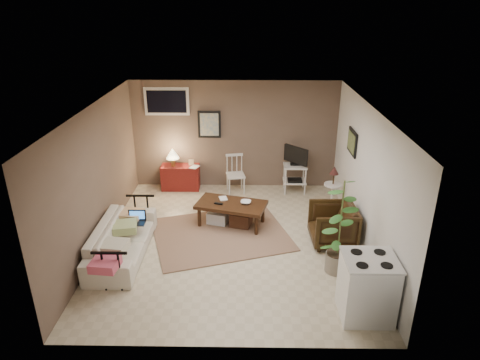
{
  "coord_description": "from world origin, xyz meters",
  "views": [
    {
      "loc": [
        0.26,
        -6.55,
        3.96
      ],
      "look_at": [
        0.15,
        0.35,
        1.04
      ],
      "focal_mm": 32.0,
      "sensor_mm": 36.0,
      "label": 1
    }
  ],
  "objects_px": {
    "spindle_chair": "(235,175)",
    "tv_stand": "(295,168)",
    "side_table": "(333,183)",
    "armchair": "(333,223)",
    "coffee_table": "(231,212)",
    "sofa": "(121,234)",
    "stove": "(367,287)",
    "potted_plant": "(340,224)",
    "red_console": "(180,175)"
  },
  "relations": [
    {
      "from": "red_console",
      "to": "coffee_table",
      "type": "bearing_deg",
      "value": -54.21
    },
    {
      "from": "spindle_chair",
      "to": "sofa",
      "type": "bearing_deg",
      "value": -125.16
    },
    {
      "from": "coffee_table",
      "to": "side_table",
      "type": "distance_m",
      "value": 2.15
    },
    {
      "from": "coffee_table",
      "to": "red_console",
      "type": "xyz_separation_m",
      "value": [
        -1.2,
        1.67,
        0.07
      ]
    },
    {
      "from": "sofa",
      "to": "tv_stand",
      "type": "distance_m",
      "value": 4.07
    },
    {
      "from": "spindle_chair",
      "to": "side_table",
      "type": "xyz_separation_m",
      "value": [
        1.97,
        -0.87,
        0.19
      ]
    },
    {
      "from": "spindle_chair",
      "to": "armchair",
      "type": "distance_m",
      "value": 2.77
    },
    {
      "from": "sofa",
      "to": "stove",
      "type": "distance_m",
      "value": 3.94
    },
    {
      "from": "sofa",
      "to": "spindle_chair",
      "type": "xyz_separation_m",
      "value": [
        1.82,
        2.59,
        0.01
      ]
    },
    {
      "from": "potted_plant",
      "to": "coffee_table",
      "type": "bearing_deg",
      "value": 139.34
    },
    {
      "from": "sofa",
      "to": "potted_plant",
      "type": "bearing_deg",
      "value": -96.8
    },
    {
      "from": "side_table",
      "to": "potted_plant",
      "type": "bearing_deg",
      "value": -98.16
    },
    {
      "from": "potted_plant",
      "to": "side_table",
      "type": "bearing_deg",
      "value": 81.84
    },
    {
      "from": "sofa",
      "to": "potted_plant",
      "type": "distance_m",
      "value": 3.54
    },
    {
      "from": "tv_stand",
      "to": "sofa",
      "type": "bearing_deg",
      "value": -140.26
    },
    {
      "from": "spindle_chair",
      "to": "armchair",
      "type": "height_order",
      "value": "spindle_chair"
    },
    {
      "from": "sofa",
      "to": "armchair",
      "type": "distance_m",
      "value": 3.59
    },
    {
      "from": "armchair",
      "to": "potted_plant",
      "type": "bearing_deg",
      "value": -7.36
    },
    {
      "from": "sofa",
      "to": "red_console",
      "type": "height_order",
      "value": "red_console"
    },
    {
      "from": "coffee_table",
      "to": "tv_stand",
      "type": "bearing_deg",
      "value": 48.8
    },
    {
      "from": "red_console",
      "to": "tv_stand",
      "type": "relative_size",
      "value": 0.92
    },
    {
      "from": "red_console",
      "to": "stove",
      "type": "relative_size",
      "value": 1.07
    },
    {
      "from": "coffee_table",
      "to": "side_table",
      "type": "height_order",
      "value": "side_table"
    },
    {
      "from": "tv_stand",
      "to": "armchair",
      "type": "distance_m",
      "value": 2.22
    },
    {
      "from": "armchair",
      "to": "stove",
      "type": "height_order",
      "value": "stove"
    },
    {
      "from": "tv_stand",
      "to": "side_table",
      "type": "distance_m",
      "value": 1.1
    },
    {
      "from": "spindle_chair",
      "to": "tv_stand",
      "type": "relative_size",
      "value": 0.8
    },
    {
      "from": "side_table",
      "to": "potted_plant",
      "type": "xyz_separation_m",
      "value": [
        -0.31,
        -2.14,
        0.25
      ]
    },
    {
      "from": "sofa",
      "to": "stove",
      "type": "xyz_separation_m",
      "value": [
        3.67,
        -1.43,
        0.06
      ]
    },
    {
      "from": "stove",
      "to": "coffee_table",
      "type": "bearing_deg",
      "value": 127.37
    },
    {
      "from": "spindle_chair",
      "to": "armchair",
      "type": "relative_size",
      "value": 1.08
    },
    {
      "from": "side_table",
      "to": "spindle_chair",
      "type": "bearing_deg",
      "value": 156.25
    },
    {
      "from": "coffee_table",
      "to": "red_console",
      "type": "relative_size",
      "value": 1.45
    },
    {
      "from": "potted_plant",
      "to": "spindle_chair",
      "type": "bearing_deg",
      "value": 118.97
    },
    {
      "from": "side_table",
      "to": "potted_plant",
      "type": "height_order",
      "value": "potted_plant"
    },
    {
      "from": "sofa",
      "to": "armchair",
      "type": "relative_size",
      "value": 2.53
    },
    {
      "from": "coffee_table",
      "to": "spindle_chair",
      "type": "bearing_deg",
      "value": 88.2
    },
    {
      "from": "red_console",
      "to": "stove",
      "type": "bearing_deg",
      "value": -53.26
    },
    {
      "from": "red_console",
      "to": "potted_plant",
      "type": "xyz_separation_m",
      "value": [
        2.91,
        -3.14,
        0.5
      ]
    },
    {
      "from": "red_console",
      "to": "tv_stand",
      "type": "xyz_separation_m",
      "value": [
        2.56,
        -0.12,
        0.22
      ]
    },
    {
      "from": "armchair",
      "to": "potted_plant",
      "type": "height_order",
      "value": "potted_plant"
    },
    {
      "from": "coffee_table",
      "to": "tv_stand",
      "type": "xyz_separation_m",
      "value": [
        1.35,
        1.55,
        0.29
      ]
    },
    {
      "from": "armchair",
      "to": "stove",
      "type": "xyz_separation_m",
      "value": [
        0.1,
        -1.87,
        0.06
      ]
    },
    {
      "from": "armchair",
      "to": "spindle_chair",
      "type": "bearing_deg",
      "value": -142.84
    },
    {
      "from": "red_console",
      "to": "side_table",
      "type": "bearing_deg",
      "value": -17.28
    },
    {
      "from": "tv_stand",
      "to": "stove",
      "type": "height_order",
      "value": "tv_stand"
    },
    {
      "from": "spindle_chair",
      "to": "potted_plant",
      "type": "bearing_deg",
      "value": -61.03
    },
    {
      "from": "potted_plant",
      "to": "armchair",
      "type": "bearing_deg",
      "value": 84.5
    },
    {
      "from": "armchair",
      "to": "side_table",
      "type": "bearing_deg",
      "value": 168.23
    },
    {
      "from": "coffee_table",
      "to": "stove",
      "type": "height_order",
      "value": "stove"
    }
  ]
}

